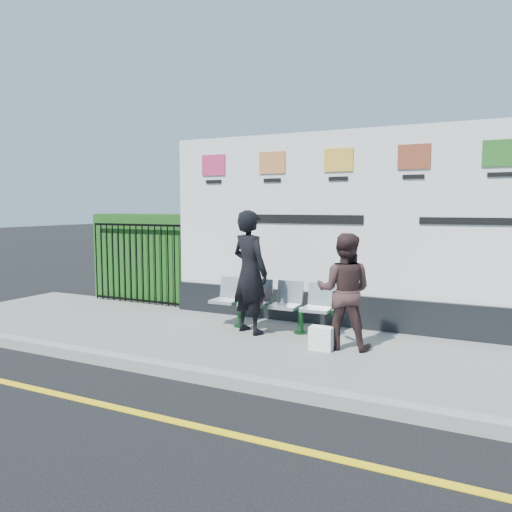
{
  "coord_description": "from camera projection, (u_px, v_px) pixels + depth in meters",
  "views": [
    {
      "loc": [
        1.67,
        -3.62,
        1.97
      ],
      "look_at": [
        -1.54,
        2.85,
        1.25
      ],
      "focal_mm": 35.0,
      "sensor_mm": 36.0,
      "label": 1
    }
  ],
  "objects": [
    {
      "name": "ground",
      "position": [
        269.0,
        444.0,
        4.16
      ],
      "size": [
        80.0,
        80.0,
        0.0
      ],
      "primitive_type": "plane",
      "color": "black"
    },
    {
      "name": "pavement",
      "position": [
        351.0,
        356.0,
        6.38
      ],
      "size": [
        14.0,
        3.0,
        0.12
      ],
      "primitive_type": "cube",
      "color": "slate",
      "rests_on": "ground"
    },
    {
      "name": "kerb",
      "position": [
        311.0,
        395.0,
        5.04
      ],
      "size": [
        14.0,
        0.18,
        0.14
      ],
      "primitive_type": "cube",
      "color": "gray",
      "rests_on": "ground"
    },
    {
      "name": "yellow_line",
      "position": [
        269.0,
        443.0,
        4.16
      ],
      "size": [
        14.0,
        0.1,
        0.01
      ],
      "primitive_type": "cube",
      "color": "yellow",
      "rests_on": "ground"
    },
    {
      "name": "billboard",
      "position": [
        412.0,
        244.0,
        7.23
      ],
      "size": [
        8.0,
        0.3,
        3.0
      ],
      "color": "black",
      "rests_on": "pavement"
    },
    {
      "name": "hedge",
      "position": [
        152.0,
        257.0,
        9.92
      ],
      "size": [
        2.35,
        0.7,
        1.7
      ],
      "primitive_type": "cube",
      "color": "#1D4F17",
      "rests_on": "pavement"
    },
    {
      "name": "railing",
      "position": [
        137.0,
        263.0,
        9.52
      ],
      "size": [
        2.05,
        0.06,
        1.54
      ],
      "primitive_type": null,
      "color": "black",
      "rests_on": "pavement"
    },
    {
      "name": "bench",
      "position": [
        270.0,
        317.0,
        7.48
      ],
      "size": [
        1.9,
        0.56,
        0.41
      ],
      "primitive_type": null,
      "rotation": [
        0.0,
        0.0,
        0.03
      ],
      "color": "#B0B4BA",
      "rests_on": "pavement"
    },
    {
      "name": "woman_left",
      "position": [
        250.0,
        272.0,
        7.25
      ],
      "size": [
        0.77,
        0.64,
        1.8
      ],
      "primitive_type": "imported",
      "rotation": [
        0.0,
        0.0,
        2.77
      ],
      "color": "black",
      "rests_on": "pavement"
    },
    {
      "name": "woman_right",
      "position": [
        344.0,
        291.0,
        6.48
      ],
      "size": [
        0.8,
        0.67,
        1.51
      ],
      "primitive_type": "imported",
      "rotation": [
        0.0,
        0.0,
        3.28
      ],
      "color": "#372323",
      "rests_on": "pavement"
    },
    {
      "name": "handbag_brown",
      "position": [
        255.0,
        295.0,
        7.55
      ],
      "size": [
        0.26,
        0.14,
        0.2
      ],
      "primitive_type": "cube",
      "rotation": [
        0.0,
        0.0,
        -0.12
      ],
      "color": "black",
      "rests_on": "bench"
    },
    {
      "name": "carrier_bag_white",
      "position": [
        321.0,
        338.0,
        6.44
      ],
      "size": [
        0.3,
        0.18,
        0.3
      ],
      "primitive_type": "cube",
      "color": "white",
      "rests_on": "pavement"
    }
  ]
}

